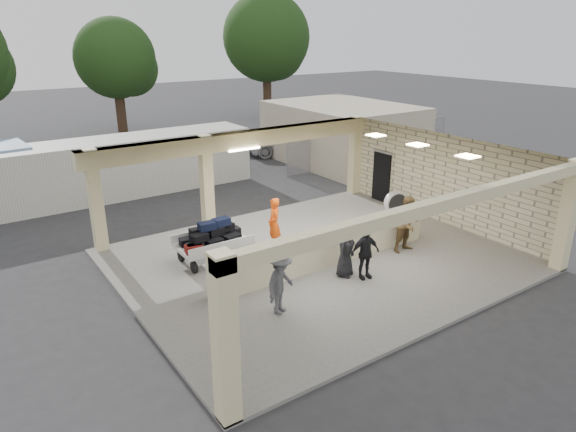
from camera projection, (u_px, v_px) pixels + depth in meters
ground at (316, 261)px, 16.66m from camera, size 120.00×120.00×0.00m
pavilion at (310, 215)px, 16.83m from camera, size 12.01×10.00×3.55m
baggage_counter at (326, 250)px, 16.07m from camera, size 8.20×0.58×0.98m
luggage_cart at (212, 239)px, 16.29m from camera, size 2.29×1.43×1.33m
drum_fan at (395, 203)px, 20.30m from camera, size 0.94×0.52×0.99m
baggage_handler at (274, 224)px, 17.09m from camera, size 0.52×0.72×1.78m
passenger_a at (408, 224)px, 16.92m from camera, size 0.93×0.43×1.90m
passenger_b at (365, 253)px, 15.09m from camera, size 0.99×0.52×1.61m
passenger_c at (281, 283)px, 13.20m from camera, size 1.16×0.84×1.70m
passenger_d at (346, 250)px, 15.24m from camera, size 0.86×0.68×1.65m
car_white_a at (291, 141)px, 31.01m from camera, size 5.66×3.94×1.47m
car_white_b at (336, 133)px, 33.17m from camera, size 5.19×2.40×1.58m
car_dark at (243, 140)px, 31.90m from camera, size 4.06×3.14×1.30m
container_white at (123, 166)px, 23.17m from camera, size 11.89×2.49×2.57m
fence at (374, 142)px, 29.13m from camera, size 12.06×0.06×2.03m
tree_mid at (119, 61)px, 36.44m from camera, size 6.00×5.60×8.00m
tree_right at (269, 41)px, 41.64m from camera, size 7.20×7.00×10.00m
adjacent_building at (342, 133)px, 28.92m from camera, size 6.00×8.00×3.20m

